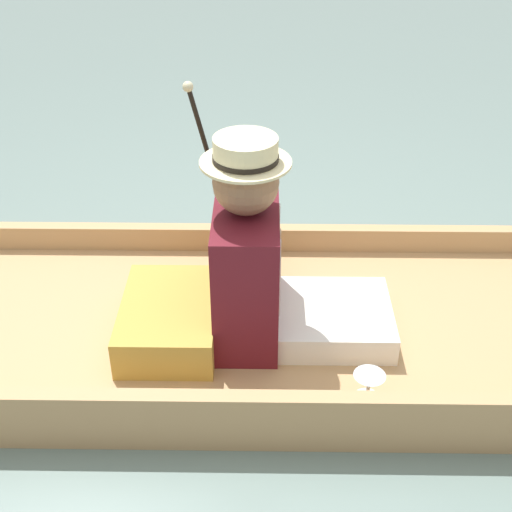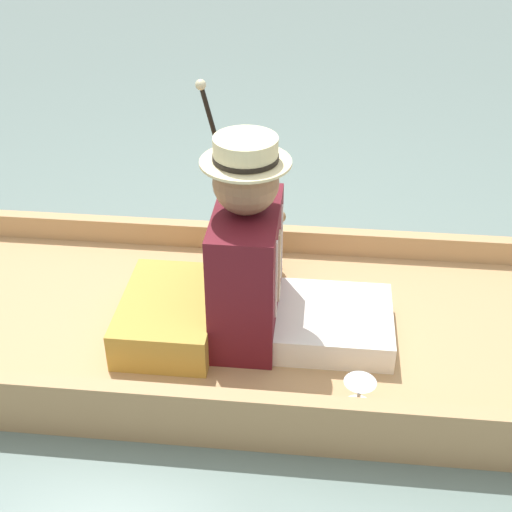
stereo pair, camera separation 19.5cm
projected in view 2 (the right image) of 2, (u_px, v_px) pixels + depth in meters
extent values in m
plane|color=slate|center=(255.00, 343.00, 2.88)|extent=(16.00, 16.00, 0.00)
cube|color=tan|center=(255.00, 332.00, 2.84)|extent=(1.13, 3.20, 0.11)
cube|color=tan|center=(268.00, 238.00, 3.23)|extent=(0.06, 3.20, 0.11)
cube|color=tan|center=(238.00, 407.00, 2.33)|extent=(0.06, 3.20, 0.11)
cube|color=#B7933D|center=(170.00, 315.00, 2.72)|extent=(0.51, 0.36, 0.16)
cube|color=white|center=(334.00, 323.00, 2.71)|extent=(0.41, 0.44, 0.11)
cube|color=#5B141E|center=(247.00, 273.00, 2.63)|extent=(0.46, 0.23, 0.52)
cube|color=beige|center=(279.00, 266.00, 2.59)|extent=(0.04, 0.01, 0.29)
cube|color=white|center=(282.00, 242.00, 2.68)|extent=(0.02, 0.01, 0.31)
cube|color=white|center=(276.00, 280.00, 2.47)|extent=(0.02, 0.01, 0.31)
sphere|color=#936B4C|center=(246.00, 182.00, 2.42)|extent=(0.23, 0.23, 0.23)
cylinder|color=beige|center=(246.00, 162.00, 2.38)|extent=(0.31, 0.31, 0.01)
cylinder|color=beige|center=(246.00, 149.00, 2.36)|extent=(0.22, 0.22, 0.08)
cylinder|color=black|center=(246.00, 157.00, 2.37)|extent=(0.22, 0.22, 0.02)
ellipsoid|color=#9E754C|center=(265.00, 249.00, 3.03)|extent=(0.16, 0.13, 0.24)
sphere|color=#9E754C|center=(265.00, 214.00, 2.94)|extent=(0.14, 0.14, 0.14)
sphere|color=olive|center=(279.00, 217.00, 2.94)|extent=(0.05, 0.05, 0.05)
sphere|color=#9E754C|center=(267.00, 197.00, 2.95)|extent=(0.06, 0.06, 0.06)
sphere|color=#9E754C|center=(264.00, 209.00, 2.87)|extent=(0.06, 0.06, 0.06)
cylinder|color=#9E754C|center=(267.00, 231.00, 3.08)|extent=(0.09, 0.06, 0.10)
cylinder|color=#9E754C|center=(263.00, 252.00, 2.94)|extent=(0.09, 0.06, 0.10)
sphere|color=#9E754C|center=(273.00, 261.00, 3.11)|extent=(0.07, 0.07, 0.07)
sphere|color=#9E754C|center=(272.00, 272.00, 3.04)|extent=(0.07, 0.07, 0.07)
cylinder|color=silver|center=(358.00, 405.00, 2.42)|extent=(0.10, 0.10, 0.01)
cylinder|color=silver|center=(358.00, 399.00, 2.40)|extent=(0.01, 0.01, 0.05)
cone|color=silver|center=(360.00, 387.00, 2.37)|extent=(0.11, 0.11, 0.05)
cylinder|color=black|center=(227.00, 176.00, 3.00)|extent=(0.02, 0.21, 0.79)
sphere|color=beige|center=(201.00, 85.00, 2.80)|extent=(0.04, 0.04, 0.04)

